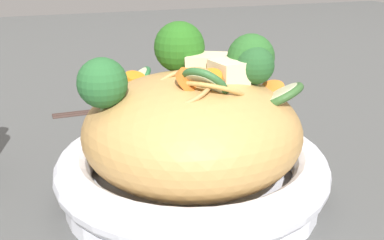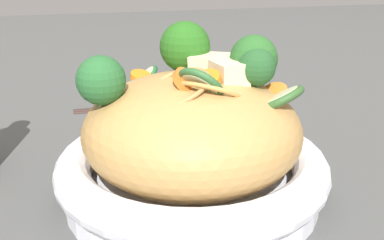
# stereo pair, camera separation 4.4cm
# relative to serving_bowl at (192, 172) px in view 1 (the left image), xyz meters

# --- Properties ---
(ground_plane) EXTENTS (3.00, 3.00, 0.00)m
(ground_plane) POSITION_rel_serving_bowl_xyz_m (0.00, 0.00, -0.03)
(ground_plane) COLOR #474847
(serving_bowl) EXTENTS (0.26, 0.26, 0.05)m
(serving_bowl) POSITION_rel_serving_bowl_xyz_m (0.00, 0.00, 0.00)
(serving_bowl) COLOR white
(serving_bowl) RESTS_ON ground_plane
(noodle_heap) EXTENTS (0.21, 0.21, 0.12)m
(noodle_heap) POSITION_rel_serving_bowl_xyz_m (-0.00, 0.00, 0.04)
(noodle_heap) COLOR #B28549
(noodle_heap) RESTS_ON serving_bowl
(broccoli_florets) EXTENTS (0.13, 0.19, 0.07)m
(broccoli_florets) POSITION_rel_serving_bowl_xyz_m (0.02, -0.01, 0.11)
(broccoli_florets) COLOR #8EAE74
(broccoli_florets) RESTS_ON serving_bowl
(carrot_coins) EXTENTS (0.12, 0.15, 0.04)m
(carrot_coins) POSITION_rel_serving_bowl_xyz_m (-0.00, -0.01, 0.09)
(carrot_coins) COLOR orange
(carrot_coins) RESTS_ON serving_bowl
(zucchini_slices) EXTENTS (0.16, 0.15, 0.05)m
(zucchini_slices) POSITION_rel_serving_bowl_xyz_m (-0.01, -0.03, 0.09)
(zucchini_slices) COLOR beige
(zucchini_slices) RESTS_ON serving_bowl
(chicken_chunks) EXTENTS (0.08, 0.08, 0.04)m
(chicken_chunks) POSITION_rel_serving_bowl_xyz_m (0.02, -0.04, 0.10)
(chicken_chunks) COLOR beige
(chicken_chunks) RESTS_ON serving_bowl
(chopsticks_pair) EXTENTS (0.02, 0.22, 0.01)m
(chopsticks_pair) POSITION_rel_serving_bowl_xyz_m (0.29, -0.00, -0.02)
(chopsticks_pair) COLOR black
(chopsticks_pair) RESTS_ON ground_plane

